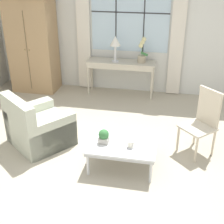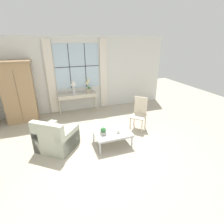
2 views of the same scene
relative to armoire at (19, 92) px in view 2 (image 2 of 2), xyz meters
The scene contains 11 objects.
ground_plane 3.52m from the armoire, 51.79° to the right, with size 14.00×14.00×0.00m, color #B2A893.
wall_back_windowed 2.15m from the armoire, 10.31° to the left, with size 7.20×0.14×2.80m.
armoire is the anchor object (origin of this frame).
console_table 1.98m from the armoire, ahead, with size 1.47×0.42×0.75m.
table_lamp 1.84m from the armoire, ahead, with size 0.22×0.22×0.55m.
potted_orchid 2.39m from the armoire, ahead, with size 0.22×0.17×0.54m.
armchair_upholstered 2.53m from the armoire, 65.86° to the right, with size 1.21×1.20×0.88m.
side_chair_wooden 4.08m from the armoire, 28.39° to the right, with size 0.62×0.62×1.03m.
coffee_table 3.57m from the armoire, 46.01° to the right, with size 0.98×0.77×0.39m.
potted_plant_small 3.41m from the armoire, 50.02° to the right, with size 0.15×0.15×0.21m.
pillar_candle 3.72m from the armoire, 45.75° to the right, with size 0.12×0.12×0.11m.
Camera 2 is at (-1.05, -3.75, 2.71)m, focal length 28.00 mm.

